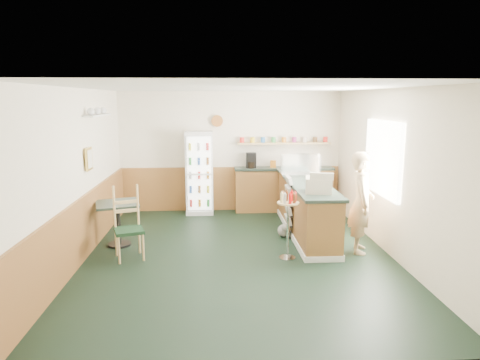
{
  "coord_description": "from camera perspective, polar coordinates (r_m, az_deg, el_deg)",
  "views": [
    {
      "loc": [
        -0.35,
        -6.67,
        2.53
      ],
      "look_at": [
        0.07,
        0.6,
        1.15
      ],
      "focal_mm": 32.0,
      "sensor_mm": 36.0,
      "label": 1
    }
  ],
  "objects": [
    {
      "name": "drinks_fridge",
      "position": [
        9.56,
        -5.43,
        0.97
      ],
      "size": [
        0.6,
        0.52,
        1.83
      ],
      "color": "white",
      "rests_on": "ground"
    },
    {
      "name": "shopkeeper",
      "position": [
        7.35,
        15.85,
        -2.91
      ],
      "size": [
        0.53,
        0.64,
        1.69
      ],
      "primitive_type": "imported",
      "rotation": [
        0.0,
        0.0,
        1.33
      ],
      "color": "tan",
      "rests_on": "ground"
    },
    {
      "name": "room_envelope",
      "position": [
        7.48,
        -2.36,
        3.0
      ],
      "size": [
        5.04,
        6.02,
        2.72
      ],
      "color": "#EEE1CB",
      "rests_on": "ground"
    },
    {
      "name": "newspaper_rack",
      "position": [
        7.94,
        6.51,
        -2.77
      ],
      "size": [
        0.09,
        0.46,
        0.91
      ],
      "color": "black",
      "rests_on": "ground"
    },
    {
      "name": "cash_register",
      "position": [
        7.19,
        10.42,
        -0.64
      ],
      "size": [
        0.5,
        0.52,
        0.24
      ],
      "primitive_type": "cube",
      "rotation": [
        0.0,
        0.0,
        -0.21
      ],
      "color": "beige",
      "rests_on": "service_counter"
    },
    {
      "name": "dog_doorstop",
      "position": [
        8.03,
        5.91,
        -6.67
      ],
      "size": [
        0.24,
        0.31,
        0.29
      ],
      "rotation": [
        0.0,
        0.0,
        0.41
      ],
      "color": "gray",
      "rests_on": "ground"
    },
    {
      "name": "cafe_table",
      "position": [
        7.73,
        -15.96,
        -4.57
      ],
      "size": [
        0.87,
        0.87,
        0.77
      ],
      "rotation": [
        0.0,
        0.0,
        0.28
      ],
      "color": "black",
      "rests_on": "ground"
    },
    {
      "name": "ground",
      "position": [
        7.15,
        -0.31,
        -9.98
      ],
      "size": [
        6.0,
        6.0,
        0.0
      ],
      "primitive_type": "plane",
      "color": "black",
      "rests_on": "ground"
    },
    {
      "name": "condiment_stand",
      "position": [
        6.83,
        6.42,
        -4.63
      ],
      "size": [
        0.35,
        0.35,
        1.09
      ],
      "rotation": [
        0.0,
        0.0,
        0.09
      ],
      "color": "silver",
      "rests_on": "ground"
    },
    {
      "name": "service_counter",
      "position": [
        8.2,
        8.77,
        -4.0
      ],
      "size": [
        0.68,
        3.01,
        1.01
      ],
      "color": "olive",
      "rests_on": "ground"
    },
    {
      "name": "display_case",
      "position": [
        8.66,
        8.03,
        2.0
      ],
      "size": [
        0.78,
        0.41,
        0.44
      ],
      "color": "silver",
      "rests_on": "service_counter"
    },
    {
      "name": "back_counter",
      "position": [
        9.8,
        5.77,
        -0.97
      ],
      "size": [
        2.24,
        0.42,
        1.69
      ],
      "color": "olive",
      "rests_on": "ground"
    },
    {
      "name": "cafe_chair",
      "position": [
        7.14,
        -14.51,
        -5.21
      ],
      "size": [
        0.55,
        0.55,
        1.17
      ],
      "rotation": [
        0.0,
        0.0,
        0.33
      ],
      "color": "black",
      "rests_on": "ground"
    }
  ]
}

